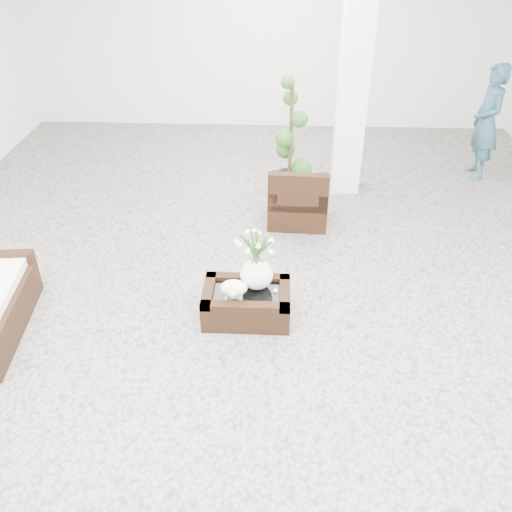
{
  "coord_description": "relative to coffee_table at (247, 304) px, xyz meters",
  "views": [
    {
      "loc": [
        0.22,
        -4.81,
        3.72
      ],
      "look_at": [
        0.0,
        -0.1,
        0.62
      ],
      "focal_mm": 38.43,
      "sensor_mm": 36.0,
      "label": 1
    }
  ],
  "objects": [
    {
      "name": "planter_narcissus",
      "position": [
        0.1,
        0.1,
        0.56
      ],
      "size": [
        0.44,
        0.44,
        0.8
      ],
      "primitive_type": null,
      "color": "white",
      "rests_on": "coffee_table"
    },
    {
      "name": "sheep_figurine",
      "position": [
        -0.12,
        -0.1,
        0.26
      ],
      "size": [
        0.28,
        0.23,
        0.21
      ],
      "primitive_type": "ellipsoid",
      "color": "white",
      "rests_on": "coffee_table"
    },
    {
      "name": "tealight",
      "position": [
        0.3,
        0.02,
        0.17
      ],
      "size": [
        0.04,
        0.04,
        0.03
      ],
      "primitive_type": "cylinder",
      "color": "white",
      "rests_on": "coffee_table"
    },
    {
      "name": "shopper",
      "position": [
        3.42,
        3.68,
        0.71
      ],
      "size": [
        0.45,
        0.65,
        1.74
      ],
      "primitive_type": "imported",
      "rotation": [
        0.0,
        0.0,
        -1.52
      ],
      "color": "#274A58",
      "rests_on": "ground"
    },
    {
      "name": "armchair",
      "position": [
        0.57,
        2.09,
        0.26
      ],
      "size": [
        0.81,
        0.78,
        0.83
      ],
      "primitive_type": "cube",
      "rotation": [
        0.0,
        0.0,
        3.09
      ],
      "color": "black",
      "rests_on": "ground"
    },
    {
      "name": "topiary",
      "position": [
        0.46,
        3.03,
        0.69
      ],
      "size": [
        0.45,
        0.45,
        1.68
      ],
      "primitive_type": null,
      "color": "#224E19",
      "rests_on": "ground"
    },
    {
      "name": "coffee_table",
      "position": [
        0.0,
        0.0,
        0.0
      ],
      "size": [
        0.9,
        0.6,
        0.31
      ],
      "primitive_type": "cube",
      "color": "black",
      "rests_on": "ground"
    },
    {
      "name": "ground",
      "position": [
        0.09,
        0.31,
        -0.16
      ],
      "size": [
        11.0,
        11.0,
        0.0
      ],
      "primitive_type": "plane",
      "color": "gray",
      "rests_on": "ground"
    },
    {
      "name": "column",
      "position": [
        1.29,
        3.11,
        1.59
      ],
      "size": [
        0.4,
        0.4,
        3.5
      ],
      "primitive_type": "cube",
      "color": "white",
      "rests_on": "ground"
    }
  ]
}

